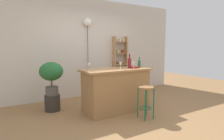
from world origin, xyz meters
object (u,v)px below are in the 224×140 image
spice_shelf (120,63)px  cookbook (134,67)px  potted_plant (51,74)px  wine_glass_left (134,64)px  plant_stool (52,103)px  bottle_spirits_clear (139,63)px  wine_glass_center (89,65)px  pendant_globe_light (87,23)px  wine_glass_right (121,64)px  bar_stool (146,95)px  bottle_olive_oil (130,63)px  bottle_soda_blue (129,63)px

spice_shelf → cookbook: bearing=-112.9°
potted_plant → wine_glass_left: bearing=-33.7°
plant_stool → potted_plant: (0.00, 0.00, 0.66)m
bottle_spirits_clear → wine_glass_left: (-0.37, -0.26, 0.03)m
spice_shelf → plant_stool: spice_shelf is taller
wine_glass_left → spice_shelf: bearing=65.1°
wine_glass_center → potted_plant: bearing=124.1°
wine_glass_left → cookbook: (0.16, 0.20, -0.10)m
wine_glass_left → pendant_globe_light: bearing=98.3°
wine_glass_right → cookbook: bearing=10.7°
bottle_spirits_clear → wine_glass_left: bottle_spirits_clear is taller
spice_shelf → pendant_globe_light: size_ratio=0.78×
wine_glass_left → cookbook: bearing=51.4°
potted_plant → pendant_globe_light: pendant_globe_light is taller
bar_stool → pendant_globe_light: 2.78m
plant_stool → pendant_globe_light: (1.25, 0.80, 1.92)m
bar_stool → bottle_olive_oil: size_ratio=2.17×
wine_glass_left → pendant_globe_light: 2.10m
wine_glass_right → pendant_globe_light: pendant_globe_light is taller
bottle_spirits_clear → bottle_olive_oil: bearing=145.7°
pendant_globe_light → bottle_olive_oil: bearing=-72.5°
bar_stool → bottle_olive_oil: 1.04m
bottle_spirits_clear → pendant_globe_light: (-0.63, 1.54, 1.06)m
wine_glass_center → pendant_globe_light: pendant_globe_light is taller
potted_plant → cookbook: size_ratio=3.54×
spice_shelf → bottle_olive_oil: (-0.64, -1.36, 0.14)m
cookbook → pendant_globe_light: bearing=99.0°
bar_stool → cookbook: size_ratio=3.09×
bottle_spirits_clear → bottle_soda_blue: bearing=-170.2°
bottle_soda_blue → spice_shelf: bearing=63.2°
bottle_spirits_clear → wine_glass_right: 0.65m
spice_shelf → wine_glass_left: size_ratio=10.72×
wine_glass_left → bottle_soda_blue: bearing=81.3°
bottle_olive_oil → wine_glass_left: (-0.18, -0.39, 0.00)m
spice_shelf → pendant_globe_light: (-1.08, 0.05, 1.18)m
spice_shelf → potted_plant: spice_shelf is taller
potted_plant → bottle_olive_oil: bearing=-19.9°
plant_stool → potted_plant: 0.66m
bottle_soda_blue → wine_glass_left: (-0.03, -0.21, -0.01)m
bottle_soda_blue → wine_glass_left: bottle_soda_blue is taller
potted_plant → wine_glass_center: size_ratio=4.53×
spice_shelf → bottle_olive_oil: size_ratio=5.89×
plant_stool → bottle_spirits_clear: 2.20m
bar_stool → bottle_soda_blue: bearing=84.7°
spice_shelf → plant_stool: size_ratio=4.91×
cookbook → wine_glass_left: bearing=-134.3°
cookbook → pendant_globe_light: pendant_globe_light is taller
bottle_olive_oil → bottle_soda_blue: bearing=-128.5°
wine_glass_center → cookbook: bearing=-0.2°
spice_shelf → bottle_olive_oil: spice_shelf is taller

